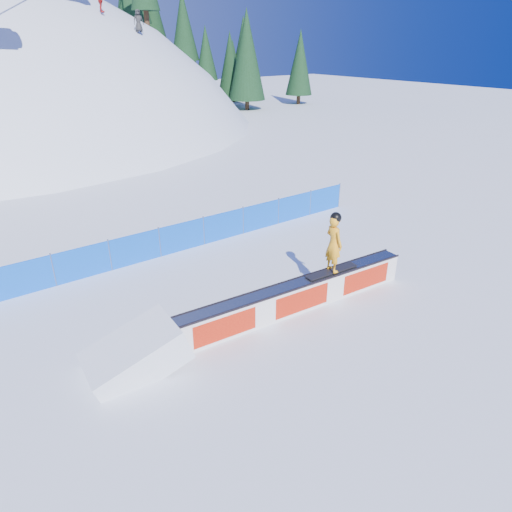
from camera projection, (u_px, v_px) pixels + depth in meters
ground at (196, 314)px, 14.31m from camera, size 160.00×160.00×0.00m
snow_hill at (22, 288)px, 52.45m from camera, size 64.00×64.00×64.00m
treeline at (202, 31)px, 53.62m from camera, size 25.79×12.88×19.27m
safety_fence at (136, 249)px, 17.31m from camera, size 22.05×0.05×1.30m
rail_box at (297, 296)px, 14.31m from camera, size 8.39×1.22×1.00m
snow_ramp at (137, 367)px, 11.99m from camera, size 2.75×1.84×1.65m
snowboarder at (334, 243)px, 14.33m from camera, size 1.96×0.73×2.03m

